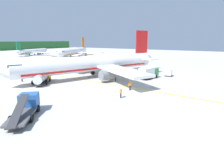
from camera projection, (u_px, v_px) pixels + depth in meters
name	position (u px, v px, depth m)	size (l,w,h in m)	color
ground	(65.00, 64.00, 70.04)	(240.00, 320.00, 0.20)	#B7B5AD
airliner_foreground	(94.00, 64.00, 43.58)	(39.86, 33.50, 11.90)	white
airliner_mid_apron	(74.00, 51.00, 95.59)	(36.29, 30.55, 10.93)	white
airliner_far_taxiway	(33.00, 51.00, 108.86)	(28.27, 23.70, 8.35)	white
service_truck_fuel	(42.00, 77.00, 37.19)	(6.22, 5.69, 2.40)	yellow
service_truck_baggage	(148.00, 72.00, 42.15)	(5.82, 3.37, 2.69)	#338C3F
service_truck_catering	(26.00, 106.00, 21.51)	(6.34, 6.07, 2.74)	#2659A5
cargo_container_near	(169.00, 73.00, 44.85)	(1.81, 1.81, 1.95)	#333338
crew_marshaller	(121.00, 92.00, 28.00)	(0.42, 0.56, 1.62)	#191E33
crew_loader_left	(115.00, 77.00, 39.66)	(0.51, 0.46, 1.61)	#191E33
crew_loader_right	(130.00, 85.00, 32.26)	(0.48, 0.48, 1.77)	#191E33
crew_supervisor	(22.00, 77.00, 39.14)	(0.58, 0.40, 1.71)	#191E33
apron_guide_line	(100.00, 83.00, 38.31)	(0.30, 60.00, 0.01)	yellow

